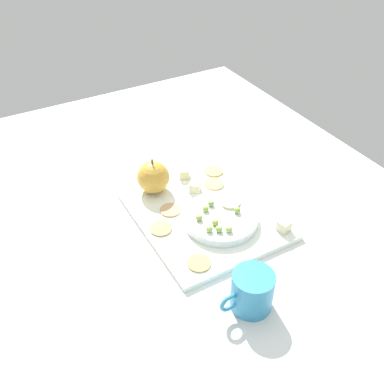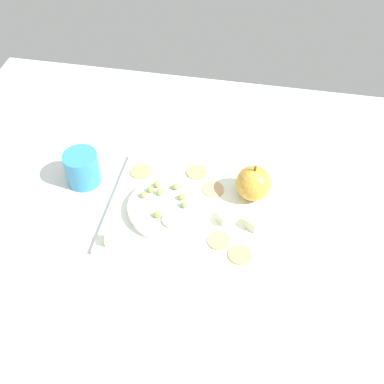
% 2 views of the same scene
% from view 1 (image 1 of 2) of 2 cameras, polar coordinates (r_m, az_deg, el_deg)
% --- Properties ---
extents(table, '(1.38, 1.03, 0.04)m').
position_cam_1_polar(table, '(1.07, 0.82, -2.96)').
color(table, silver).
rests_on(table, ground).
extents(platter, '(0.35, 0.30, 0.01)m').
position_cam_1_polar(platter, '(1.04, 1.85, -2.80)').
color(platter, white).
rests_on(platter, table).
extents(serving_dish, '(0.17, 0.17, 0.02)m').
position_cam_1_polar(serving_dish, '(1.00, 3.67, -3.36)').
color(serving_dish, white).
rests_on(serving_dish, platter).
extents(apple_whole, '(0.08, 0.08, 0.08)m').
position_cam_1_polar(apple_whole, '(1.08, -4.98, 1.89)').
color(apple_whole, gold).
rests_on(apple_whole, platter).
extents(apple_stem, '(0.01, 0.01, 0.01)m').
position_cam_1_polar(apple_stem, '(1.05, -5.11, 3.89)').
color(apple_stem, brown).
rests_on(apple_stem, apple_whole).
extents(cheese_cube_0, '(0.03, 0.03, 0.02)m').
position_cam_1_polar(cheese_cube_0, '(1.13, -0.97, 2.42)').
color(cheese_cube_0, beige).
rests_on(cheese_cube_0, platter).
extents(cheese_cube_1, '(0.03, 0.03, 0.02)m').
position_cam_1_polar(cheese_cube_1, '(1.00, 11.68, -4.28)').
color(cheese_cube_1, beige).
rests_on(cheese_cube_1, platter).
extents(cheese_cube_2, '(0.04, 0.04, 0.02)m').
position_cam_1_polar(cheese_cube_2, '(1.09, 0.39, 0.65)').
color(cheese_cube_2, beige).
rests_on(cheese_cube_2, platter).
extents(cracker_0, '(0.05, 0.05, 0.00)m').
position_cam_1_polar(cracker_0, '(0.99, -3.99, -4.69)').
color(cracker_0, tan).
rests_on(cracker_0, platter).
extents(cracker_1, '(0.05, 0.05, 0.00)m').
position_cam_1_polar(cracker_1, '(0.92, 0.91, -9.08)').
color(cracker_1, tan).
rests_on(cracker_1, platter).
extents(cracker_2, '(0.05, 0.05, 0.00)m').
position_cam_1_polar(cracker_2, '(1.04, -2.78, -2.32)').
color(cracker_2, tan).
rests_on(cracker_2, platter).
extents(cracker_3, '(0.05, 0.05, 0.00)m').
position_cam_1_polar(cracker_3, '(1.16, 2.80, 2.68)').
color(cracker_3, tan).
rests_on(cracker_3, platter).
extents(cracker_4, '(0.05, 0.05, 0.00)m').
position_cam_1_polar(cracker_4, '(1.12, 2.87, 1.04)').
color(cracker_4, tan).
rests_on(cracker_4, platter).
extents(grape_0, '(0.02, 0.01, 0.01)m').
position_cam_1_polar(grape_0, '(0.95, 4.76, -4.73)').
color(grape_0, '#9DC256').
rests_on(grape_0, serving_dish).
extents(grape_1, '(0.02, 0.01, 0.02)m').
position_cam_1_polar(grape_1, '(1.00, 5.79, -2.32)').
color(grape_1, '#8CBA4C').
rests_on(grape_1, serving_dish).
extents(grape_2, '(0.02, 0.01, 0.01)m').
position_cam_1_polar(grape_2, '(1.02, 2.44, -1.44)').
color(grape_2, '#89B361').
rests_on(grape_2, serving_dish).
extents(grape_3, '(0.02, 0.01, 0.01)m').
position_cam_1_polar(grape_3, '(0.95, 3.47, -4.74)').
color(grape_3, '#91BB56').
rests_on(grape_3, serving_dish).
extents(grape_4, '(0.02, 0.01, 0.01)m').
position_cam_1_polar(grape_4, '(0.98, 0.90, -3.30)').
color(grape_4, '#97AC4D').
rests_on(grape_4, serving_dish).
extents(grape_5, '(0.02, 0.01, 0.01)m').
position_cam_1_polar(grape_5, '(1.00, 1.73, -2.14)').
color(grape_5, '#99BB4B').
rests_on(grape_5, serving_dish).
extents(grape_6, '(0.02, 0.01, 0.01)m').
position_cam_1_polar(grape_6, '(0.95, 2.22, -4.73)').
color(grape_6, '#9BBA52').
rests_on(grape_6, serving_dish).
extents(grape_7, '(0.02, 0.01, 0.01)m').
position_cam_1_polar(grape_7, '(0.97, 2.98, -3.89)').
color(grape_7, '#9EB150').
rests_on(grape_7, serving_dish).
extents(apple_slice_0, '(0.05, 0.05, 0.01)m').
position_cam_1_polar(apple_slice_0, '(1.03, 4.90, -1.32)').
color(apple_slice_0, beige).
rests_on(apple_slice_0, serving_dish).
extents(cup, '(0.08, 0.11, 0.08)m').
position_cam_1_polar(cup, '(0.84, 7.62, -12.44)').
color(cup, teal).
rests_on(cup, table).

